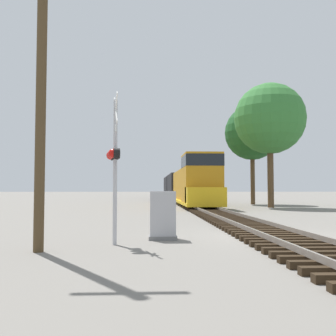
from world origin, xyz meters
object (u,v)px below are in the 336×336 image
object	(u,v)px
utility_pole	(42,60)
tree_far_right	(270,119)
tree_mid_background	(252,133)
relay_cabinet	(163,216)
freight_train	(181,186)
crossing_signal_near	(114,158)

from	to	relation	value
utility_pole	tree_far_right	xyz separation A→B (m)	(13.20, 22.95, 2.67)
tree_far_right	tree_mid_background	distance (m)	6.77
relay_cabinet	freight_train	bearing A→B (deg)	84.45
tree_mid_background	tree_far_right	bearing A→B (deg)	-92.13
crossing_signal_near	tree_mid_background	size ratio (longest dim) A/B	0.43
freight_train	utility_pole	xyz separation A→B (m)	(-6.89, -39.91, 3.07)
relay_cabinet	tree_far_right	bearing A→B (deg)	64.22
relay_cabinet	tree_far_right	world-z (taller)	tree_far_right
crossing_signal_near	tree_far_right	distance (m)	25.09
relay_cabinet	tree_far_right	xyz separation A→B (m)	(9.96, 20.62, 6.88)
tree_mid_background	utility_pole	bearing A→B (deg)	-114.36
utility_pole	tree_mid_background	world-z (taller)	tree_mid_background
relay_cabinet	tree_mid_background	world-z (taller)	tree_mid_background
crossing_signal_near	utility_pole	world-z (taller)	utility_pole
freight_train	crossing_signal_near	size ratio (longest dim) A/B	10.76
utility_pole	tree_far_right	world-z (taller)	tree_far_right
crossing_signal_near	relay_cabinet	distance (m)	2.53
tree_mid_background	relay_cabinet	bearing A→B (deg)	-110.45
freight_train	utility_pole	size ratio (longest dim) A/B	4.89
freight_train	tree_mid_background	size ratio (longest dim) A/B	4.59
crossing_signal_near	tree_mid_background	distance (m)	31.18
tree_far_right	utility_pole	bearing A→B (deg)	-119.90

